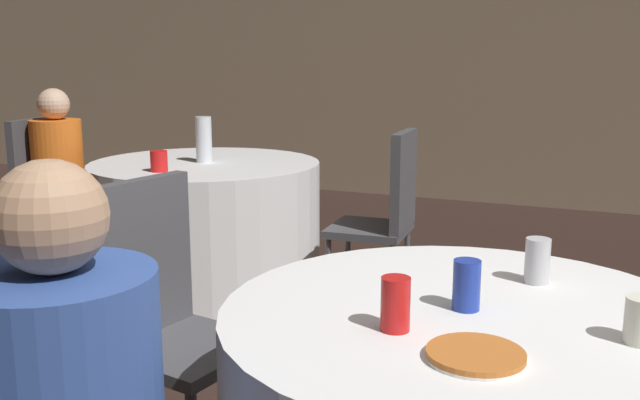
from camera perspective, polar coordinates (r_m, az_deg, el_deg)
The scene contains 12 objects.
wall_back at distance 6.55m, azimuth 22.93°, elevation 11.18°, with size 16.00×0.06×2.80m.
table_far at distance 4.16m, azimuth -9.04°, elevation -2.08°, with size 1.30×1.30×0.75m.
chair_near_west at distance 2.35m, azimuth -12.40°, elevation -8.11°, with size 0.47×0.46×0.96m.
chair_far_west at distance 4.67m, azimuth -21.10°, elevation 1.20°, with size 0.45×0.45×0.96m.
chair_far_east at distance 3.73m, azimuth 5.44°, elevation -0.53°, with size 0.43×0.42×0.96m.
person_orange_shirt at distance 4.56m, azimuth -19.33°, elevation 1.13°, with size 0.49×0.33×1.15m.
pizza_plate_near at distance 1.49m, azimuth 12.33°, elevation -12.04°, with size 0.20×0.20×0.02m.
soda_can_blue at distance 1.75m, azimuth 11.64°, elevation -6.67°, with size 0.07×0.07×0.12m.
soda_can_silver at distance 1.99m, azimuth 17.00°, elevation -4.67°, with size 0.07×0.07×0.12m.
soda_can_red at distance 1.59m, azimuth 6.06°, elevation -8.27°, with size 0.07×0.07×0.12m.
bottle_far at distance 4.07m, azimuth -9.28°, elevation 4.79°, with size 0.09×0.09×0.26m.
cup_far at distance 3.80m, azimuth -12.76°, elevation 3.05°, with size 0.09×0.09×0.11m.
Camera 1 is at (0.08, -1.67, 1.35)m, focal length 40.00 mm.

